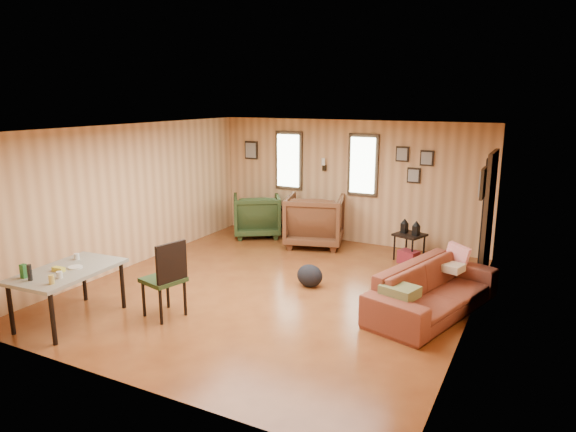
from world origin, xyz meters
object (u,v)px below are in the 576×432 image
Objects in this scene: recliner_brown at (315,218)px; recliner_green at (257,213)px; dining_table at (67,274)px; sofa at (434,282)px; end_table at (270,215)px; side_table at (410,233)px.

recliner_green is at bearing -20.45° from recliner_brown.
recliner_brown is 4.81m from dining_table.
sofa is 3.51m from recliner_brown.
sofa is 2.30× the size of recliner_green.
recliner_brown is at bearing 69.50° from dining_table.
end_table is (0.18, 0.26, -0.08)m from recliner_green.
sofa reaches higher than side_table.
sofa is 3.10× the size of end_table.
recliner_green reaches higher than end_table.
recliner_green is 4.70m from dining_table.
dining_table is at bearing 56.89° from recliner_green.
dining_table is (-0.20, -4.96, 0.24)m from end_table.
recliner_green is 1.30× the size of side_table.
recliner_green is 1.34× the size of end_table.
recliner_brown is at bearing 177.34° from side_table.
dining_table is (-4.11, -2.42, 0.20)m from sofa.
end_table is at bearing 73.34° from sofa.
sofa is 2.02× the size of recliner_brown.
sofa is at bearing -33.00° from end_table.
recliner_green reaches higher than side_table.
recliner_brown is 1.36m from recliner_green.
side_table is (3.23, -0.18, 0.02)m from recliner_green.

